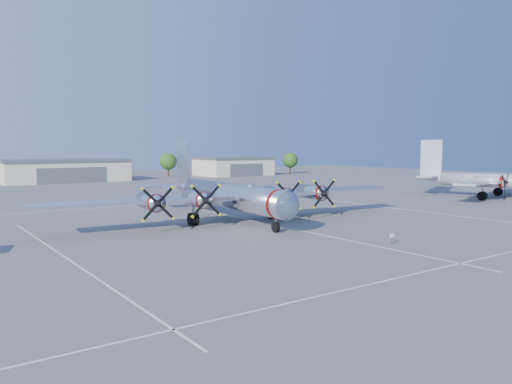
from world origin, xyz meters
TOP-DOWN VIEW (x-y plane):
  - ground at (0.00, 0.00)m, footprint 260.00×260.00m
  - parking_lines at (0.00, -1.75)m, footprint 60.00×50.08m
  - hangar_center at (0.00, 81.96)m, footprint 28.60×14.60m
  - hangar_east at (48.00, 81.96)m, footprint 20.60×14.60m
  - tree_east at (30.00, 88.00)m, footprint 4.80×4.80m
  - tree_far_east at (68.00, 80.00)m, footprint 4.80×4.80m
  - main_bomber_b29 at (-2.00, 5.51)m, footprint 44.01×31.67m
  - twin_engine_east at (45.57, 3.01)m, footprint 34.35×28.47m
  - info_placard at (1.60, -14.70)m, footprint 0.49×0.05m

SIDE VIEW (x-z plane):
  - ground at x=0.00m, z-range 0.00..0.00m
  - main_bomber_b29 at x=-2.00m, z-range -4.65..4.65m
  - twin_engine_east at x=45.57m, z-range -4.72..4.72m
  - parking_lines at x=0.00m, z-range 0.00..0.01m
  - info_placard at x=1.60m, z-range 0.19..1.13m
  - hangar_center at x=0.00m, z-range 0.01..5.41m
  - hangar_east at x=48.00m, z-range 0.01..5.41m
  - tree_east at x=30.00m, z-range 0.90..7.54m
  - tree_far_east at x=68.00m, z-range 0.90..7.54m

